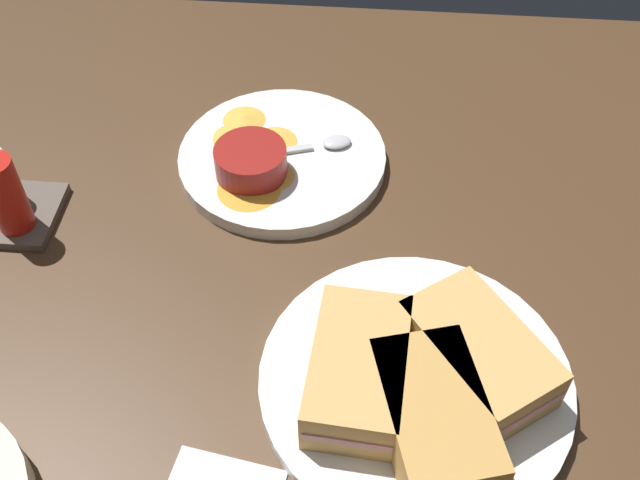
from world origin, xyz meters
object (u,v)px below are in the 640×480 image
at_px(ramekin_dark_sauce, 490,366).
at_px(ramekin_light_gravy, 251,161).
at_px(sandwich_half_extra, 478,354).
at_px(spoon_by_dark_ramekin, 422,373).
at_px(sandwich_half_far, 434,417).
at_px(plate_chips_companion, 282,159).
at_px(spoon_by_gravy_ramekin, 325,144).
at_px(plate_sandwich_main, 415,382).
at_px(sandwich_half_near, 358,370).
at_px(condiment_caddy, 7,197).

bearing_deg(ramekin_dark_sauce, ramekin_light_gravy, 45.42).
bearing_deg(sandwich_half_extra, spoon_by_dark_ramekin, 102.35).
bearing_deg(sandwich_half_far, ramekin_dark_sauce, -41.47).
xyz_separation_m(sandwich_half_extra, plate_chips_companion, (0.26, 0.20, -0.03)).
bearing_deg(spoon_by_dark_ramekin, spoon_by_gravy_ramekin, 20.32).
relative_size(plate_sandwich_main, sandwich_half_near, 1.95).
relative_size(spoon_by_dark_ramekin, ramekin_light_gravy, 1.29).
height_order(plate_chips_companion, ramekin_light_gravy, ramekin_light_gravy).
bearing_deg(ramekin_light_gravy, sandwich_half_far, -146.80).
relative_size(plate_sandwich_main, spoon_by_gravy_ramekin, 2.73).
bearing_deg(sandwich_half_extra, sandwich_half_near, 103.67).
distance_m(plate_sandwich_main, sandwich_half_near, 0.06).
relative_size(ramekin_dark_sauce, plate_chips_companion, 0.31).
xyz_separation_m(sandwich_half_extra, spoon_by_dark_ramekin, (-0.01, 0.05, -0.02)).
bearing_deg(ramekin_light_gravy, condiment_caddy, 107.58).
bearing_deg(spoon_by_gravy_ramekin, ramekin_light_gravy, 123.29).
bearing_deg(plate_sandwich_main, spoon_by_dark_ramekin, -64.10).
height_order(sandwich_half_far, spoon_by_dark_ramekin, sandwich_half_far).
distance_m(plate_chips_companion, ramekin_light_gravy, 0.05).
xyz_separation_m(spoon_by_dark_ramekin, condiment_caddy, (0.16, 0.42, 0.01)).
height_order(sandwich_half_extra, condiment_caddy, condiment_caddy).
xyz_separation_m(sandwich_half_far, condiment_caddy, (0.21, 0.42, -0.01)).
bearing_deg(ramekin_light_gravy, sandwich_half_near, -153.18).
bearing_deg(plate_sandwich_main, sandwich_half_near, 103.67).
bearing_deg(ramekin_dark_sauce, spoon_by_gravy_ramekin, 29.76).
relative_size(sandwich_half_far, spoon_by_dark_ramekin, 1.48).
bearing_deg(condiment_caddy, ramekin_light_gravy, -72.42).
bearing_deg(spoon_by_dark_ramekin, sandwich_half_extra, -77.65).
xyz_separation_m(plate_chips_companion, ramekin_light_gravy, (-0.03, 0.03, 0.03)).
relative_size(sandwich_half_extra, condiment_caddy, 1.58).
distance_m(ramekin_dark_sauce, spoon_by_gravy_ramekin, 0.32).
xyz_separation_m(plate_sandwich_main, condiment_caddy, (0.16, 0.41, 0.03)).
xyz_separation_m(plate_sandwich_main, ramekin_light_gravy, (0.24, 0.18, 0.03)).
bearing_deg(sandwich_half_extra, plate_chips_companion, 37.16).
height_order(sandwich_half_near, spoon_by_gravy_ramekin, sandwich_half_near).
distance_m(plate_sandwich_main, plate_chips_companion, 0.31).
bearing_deg(spoon_by_gravy_ramekin, condiment_caddy, 111.73).
bearing_deg(plate_chips_companion, sandwich_half_near, -161.02).
distance_m(plate_sandwich_main, spoon_by_gravy_ramekin, 0.30).
relative_size(plate_sandwich_main, spoon_by_dark_ramekin, 2.71).
bearing_deg(ramekin_dark_sauce, plate_sandwich_main, 94.67).
xyz_separation_m(sandwich_half_near, condiment_caddy, (0.17, 0.36, -0.01)).
bearing_deg(ramekin_light_gravy, spoon_by_dark_ramekin, -142.54).
bearing_deg(sandwich_half_far, ramekin_light_gravy, 33.20).
xyz_separation_m(ramekin_dark_sauce, spoon_by_gravy_ramekin, (0.28, 0.16, -0.01)).
xyz_separation_m(plate_sandwich_main, ramekin_dark_sauce, (0.00, -0.06, 0.03)).
bearing_deg(plate_chips_companion, sandwich_half_far, -153.63).
height_order(sandwich_half_near, sandwich_half_extra, same).
relative_size(plate_sandwich_main, plate_chips_companion, 1.18).
height_order(sandwich_half_far, plate_chips_companion, sandwich_half_far).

